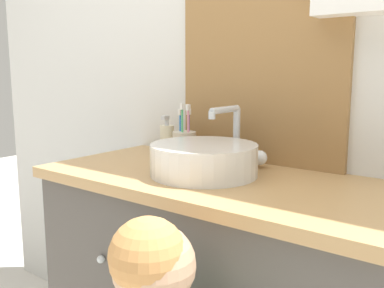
% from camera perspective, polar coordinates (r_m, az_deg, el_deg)
% --- Properties ---
extents(wall_back, '(3.20, 0.18, 2.50)m').
position_cam_1_polar(wall_back, '(1.51, 11.01, 12.61)').
color(wall_back, silver).
rests_on(wall_back, ground_plane).
extents(sink_basin, '(0.33, 0.38, 0.20)m').
position_cam_1_polar(sink_basin, '(1.31, 1.74, -1.93)').
color(sink_basin, silver).
rests_on(sink_basin, vanity_counter).
extents(toothbrush_holder, '(0.09, 0.09, 0.20)m').
position_cam_1_polar(toothbrush_holder, '(1.57, -1.03, 0.06)').
color(toothbrush_holder, beige).
rests_on(toothbrush_holder, vanity_counter).
extents(soap_dispenser, '(0.05, 0.05, 0.15)m').
position_cam_1_polar(soap_dispenser, '(1.64, -3.35, 0.67)').
color(soap_dispenser, beige).
rests_on(soap_dispenser, vanity_counter).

